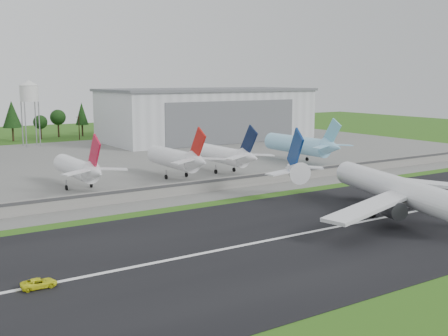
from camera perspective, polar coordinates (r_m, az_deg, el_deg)
ground at (r=103.76m, az=10.99°, el=-8.00°), size 600.00×600.00×0.00m
runway at (r=110.79m, az=7.36°, el=-6.77°), size 320.00×60.00×0.10m
runway_centerline at (r=110.77m, az=7.36°, el=-6.74°), size 220.00×1.00×0.02m
apron at (r=205.21m, az=-13.02°, el=0.43°), size 320.00×150.00×0.10m
blast_fence at (r=146.45m, az=-4.14°, el=-2.10°), size 240.00×0.61×3.50m
hangar_east at (r=277.01m, az=-1.69°, el=5.48°), size 102.00×47.00×25.20m
water_tower at (r=263.75m, az=-19.20°, el=7.39°), size 8.40×8.40×29.40m
utility_poles at (r=281.09m, az=-18.71°, el=2.47°), size 230.00×3.00×12.00m
treeline at (r=295.56m, az=-19.45°, el=2.74°), size 320.00×16.00×22.00m
main_airliner at (r=129.19m, az=17.13°, el=-2.60°), size 54.72×58.03×18.17m
ground_vehicle at (r=87.37m, az=-18.29°, el=-11.05°), size 5.25×2.57×1.43m
parked_jet_red_a at (r=157.19m, az=-14.42°, el=-0.06°), size 7.36×31.29×16.43m
parked_jet_red_b at (r=169.28m, az=-4.66°, el=0.94°), size 7.36×31.29×16.73m
parked_jet_navy at (r=178.36m, az=0.36°, el=1.32°), size 7.36×31.29×16.52m
parked_jet_skyblue at (r=204.02m, az=8.00°, el=2.34°), size 7.36×37.29×17.01m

